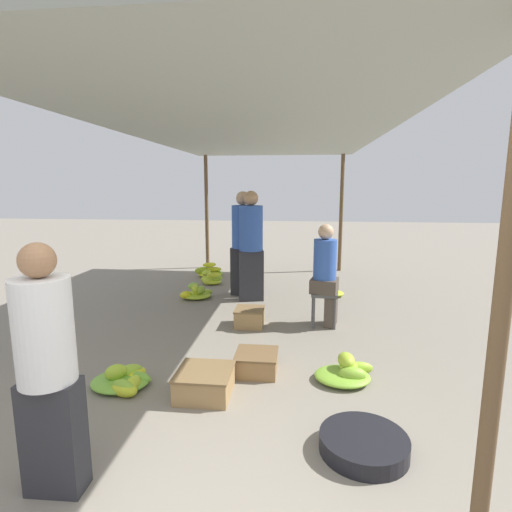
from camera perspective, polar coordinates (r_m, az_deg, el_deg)
name	(u,v)px	position (r m, az deg, el deg)	size (l,w,h in m)	color
canopy_post_front_right	(500,320)	(2.08, 31.53, -7.82)	(0.08, 0.08, 2.52)	brown
canopy_post_back_left	(207,213)	(9.08, -7.06, 6.17)	(0.08, 0.08, 2.52)	brown
canopy_post_back_right	(341,214)	(8.88, 12.06, 5.95)	(0.08, 0.08, 2.52)	brown
canopy_tarp	(255,131)	(5.38, -0.18, 17.37)	(3.37, 7.43, 0.04)	#9EA399
vendor_foreground	(47,368)	(2.70, -27.64, -13.96)	(0.35, 0.33, 1.54)	#2D2D33
stool	(324,299)	(5.39, 9.67, -6.06)	(0.34, 0.34, 0.46)	#4C4C4C
vendor_seated	(326,273)	(5.31, 10.00, -2.43)	(0.40, 0.40, 1.36)	#4C4238
basin_black	(364,444)	(3.18, 15.13, -24.48)	(0.62, 0.62, 0.12)	black
banana_pile_left_0	(124,381)	(4.05, -18.28, -16.57)	(0.57, 0.52, 0.23)	#C3D229
banana_pile_left_1	(196,293)	(6.73, -8.50, -5.18)	(0.52, 0.49, 0.27)	#9AC231
banana_pile_left_2	(212,280)	(7.66, -6.30, -3.42)	(0.48, 0.48, 0.24)	#99C231
banana_pile_left_3	(210,272)	(8.29, -6.65, -2.30)	(0.62, 0.58, 0.29)	yellow
banana_pile_right_0	(346,373)	(4.07, 12.76, -15.93)	(0.59, 0.46, 0.25)	#87BA34
banana_pile_right_1	(330,292)	(6.92, 10.59, -5.13)	(0.41, 0.42, 0.16)	#B3CC2C
crate_near	(205,383)	(3.75, -7.36, -17.50)	(0.49, 0.49, 0.23)	#9E7A4C
crate_mid	(250,317)	(5.38, -0.93, -8.71)	(0.39, 0.39, 0.24)	#9E7A4C
crate_far	(256,362)	(4.12, 0.07, -14.96)	(0.42, 0.42, 0.21)	olive
shopper_walking_mid	(243,242)	(6.72, -1.86, 2.00)	(0.44, 0.44, 1.76)	#2D2D33
shopper_walking_far	(251,244)	(6.41, -0.70, 1.67)	(0.44, 0.44, 1.77)	#2D2D33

